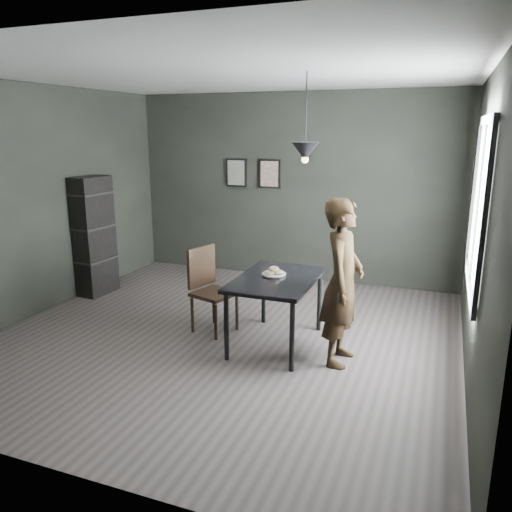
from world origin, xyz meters
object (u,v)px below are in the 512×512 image
(woman, at_px, (342,283))
(wood_chair, at_px, (208,284))
(shelf_unit, at_px, (94,236))
(pendant_lamp, at_px, (305,151))
(white_plate, at_px, (274,275))
(cafe_table, at_px, (276,285))

(woman, xyz_separation_m, wood_chair, (-1.58, 0.27, -0.27))
(shelf_unit, bearing_deg, pendant_lamp, -6.99)
(white_plate, relative_size, woman, 0.14)
(white_plate, height_order, wood_chair, wood_chair)
(woman, bearing_deg, cafe_table, 78.82)
(wood_chair, height_order, shelf_unit, shelf_unit)
(woman, bearing_deg, shelf_unit, 77.03)
(cafe_table, xyz_separation_m, shelf_unit, (-2.92, 0.75, 0.15))
(wood_chair, bearing_deg, cafe_table, 9.58)
(woman, distance_m, pendant_lamp, 1.34)
(wood_chair, distance_m, shelf_unit, 2.18)
(cafe_table, distance_m, woman, 0.76)
(cafe_table, bearing_deg, white_plate, 125.56)
(white_plate, bearing_deg, cafe_table, -54.44)
(cafe_table, distance_m, pendant_lamp, 1.41)
(cafe_table, relative_size, woman, 0.73)
(woman, bearing_deg, wood_chair, 81.35)
(pendant_lamp, bearing_deg, woman, -28.39)
(pendant_lamp, bearing_deg, wood_chair, 179.36)
(wood_chair, bearing_deg, white_plate, 14.35)
(wood_chair, xyz_separation_m, shelf_unit, (-2.07, 0.64, 0.27))
(white_plate, distance_m, woman, 0.81)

